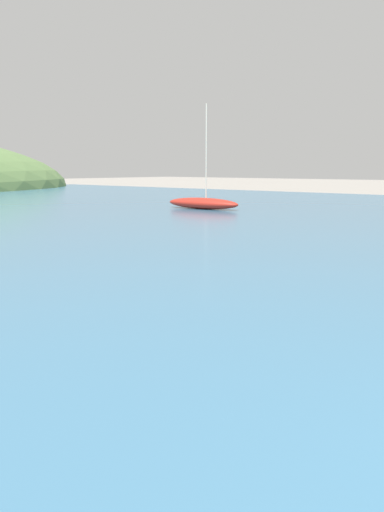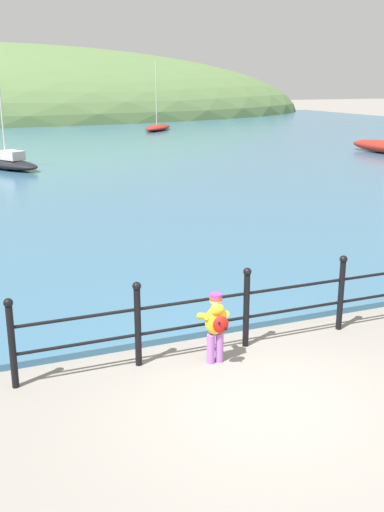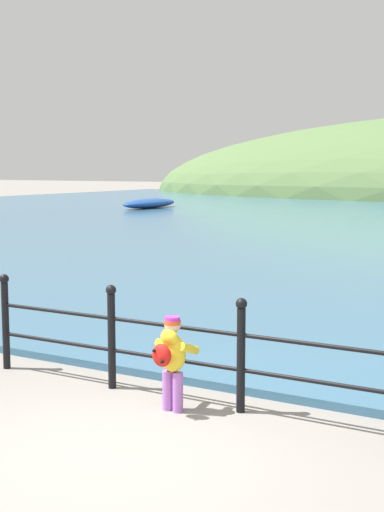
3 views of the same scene
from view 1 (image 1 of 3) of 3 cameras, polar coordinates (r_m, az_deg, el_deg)
boat_blue_hull at (r=28.73m, az=1.22°, el=6.08°), size 1.55×4.79×5.83m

